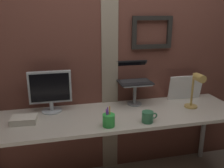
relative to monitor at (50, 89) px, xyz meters
The scene contains 10 objects.
brick_wall_back 0.79m from the monitor, 15.09° to the left, with size 3.72×0.16×2.66m.
desk 0.64m from the monitor, 19.52° to the right, with size 2.30×0.63×0.74m.
monitor is the anchor object (origin of this frame).
laptop_stand 0.79m from the monitor, ahead, with size 0.28×0.22×0.22m.
laptop 0.79m from the monitor, ahead, with size 0.31×0.29×0.19m.
whiteboard_panel 1.34m from the monitor, ahead, with size 0.36×0.02×0.26m, color white.
desk_lamp 1.31m from the monitor, 10.81° to the right, with size 0.12×0.20×0.35m.
pen_cup 0.62m from the monitor, 42.55° to the right, with size 0.10×0.10×0.17m.
coffee_mug 0.88m from the monitor, 27.79° to the right, with size 0.13×0.09×0.09m.
paper_clutter_stack 0.34m from the monitor, 138.78° to the right, with size 0.20×0.14×0.05m, color silver.
Camera 1 is at (-0.60, -1.90, 1.61)m, focal length 38.57 mm.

